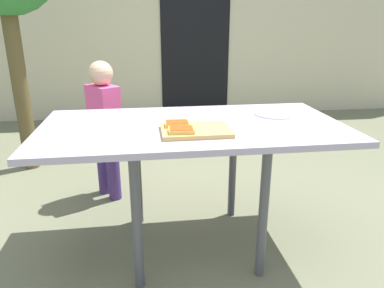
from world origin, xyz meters
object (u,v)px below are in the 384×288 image
at_px(pizza_slice_far_left, 177,124).
at_px(pizza_slice_near_left, 181,130).
at_px(child_left, 105,123).
at_px(cutting_board, 196,130).
at_px(plate_white_right, 275,114).
at_px(dining_table, 193,136).

relative_size(pizza_slice_far_left, pizza_slice_near_left, 0.99).
bearing_deg(child_left, cutting_board, -59.04).
bearing_deg(child_left, pizza_slice_far_left, -61.67).
bearing_deg(plate_white_right, pizza_slice_near_left, -149.91).
xyz_separation_m(cutting_board, pizza_slice_far_left, (-0.08, 0.06, 0.02)).
distance_m(cutting_board, plate_white_right, 0.58).
height_order(cutting_board, pizza_slice_far_left, pizza_slice_far_left).
bearing_deg(plate_white_right, cutting_board, -150.80).
relative_size(pizza_slice_far_left, child_left, 0.12).
height_order(pizza_slice_near_left, plate_white_right, pizza_slice_near_left).
bearing_deg(dining_table, pizza_slice_near_left, -111.75).
height_order(dining_table, pizza_slice_far_left, pizza_slice_far_left).
xyz_separation_m(cutting_board, child_left, (-0.52, 0.87, -0.18)).
xyz_separation_m(dining_table, pizza_slice_near_left, (-0.08, -0.20, 0.10)).
height_order(pizza_slice_near_left, child_left, child_left).
relative_size(dining_table, pizza_slice_near_left, 12.68).
distance_m(plate_white_right, child_left, 1.19).
bearing_deg(plate_white_right, dining_table, -165.14).
xyz_separation_m(dining_table, pizza_slice_far_left, (-0.09, -0.09, 0.10)).
distance_m(pizza_slice_near_left, plate_white_right, 0.67).
bearing_deg(cutting_board, pizza_slice_near_left, -144.35).
xyz_separation_m(pizza_slice_far_left, plate_white_right, (0.59, 0.23, -0.03)).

